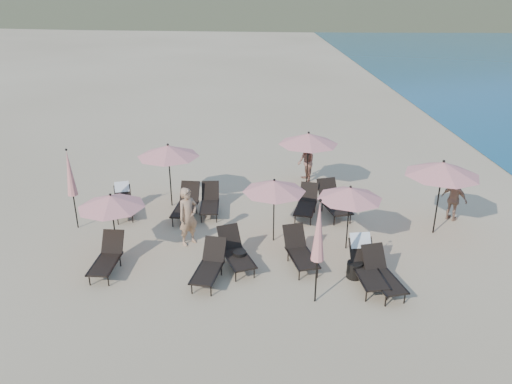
{
  "coord_description": "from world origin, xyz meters",
  "views": [
    {
      "loc": [
        -1.2,
        -11.73,
        7.52
      ],
      "look_at": [
        -0.87,
        3.5,
        1.1
      ],
      "focal_mm": 35.0,
      "sensor_mm": 36.0,
      "label": 1
    }
  ],
  "objects_px": {
    "umbrella_open_0": "(111,201)",
    "side_table_0": "(240,259)",
    "lounger_1": "(209,265)",
    "lounger_6": "(123,201)",
    "lounger_0": "(107,257)",
    "beachgoer_b": "(306,163)",
    "umbrella_open_5": "(443,169)",
    "lounger_9": "(306,203)",
    "beachgoer_a": "(188,216)",
    "lounger_7": "(186,204)",
    "side_table_1": "(354,270)",
    "lounger_3": "(300,251)",
    "umbrella_closed_0": "(319,232)",
    "lounger_5": "(366,264)",
    "beachgoer_c": "(454,199)",
    "umbrella_open_4": "(308,139)",
    "lounger_4": "(382,273)",
    "umbrella_open_3": "(168,151)",
    "lounger_2": "(235,252)",
    "umbrella_open_1": "(274,186)",
    "lounger_10": "(333,201)",
    "umbrella_open_2": "(350,193)",
    "lounger_8": "(210,201)",
    "umbrella_closed_1": "(70,174)"
  },
  "relations": [
    {
      "from": "lounger_2",
      "to": "beachgoer_a",
      "type": "bearing_deg",
      "value": 117.11
    },
    {
      "from": "umbrella_open_0",
      "to": "side_table_0",
      "type": "distance_m",
      "value": 3.99
    },
    {
      "from": "lounger_10",
      "to": "beachgoer_b",
      "type": "relative_size",
      "value": 1.21
    },
    {
      "from": "lounger_10",
      "to": "umbrella_closed_1",
      "type": "height_order",
      "value": "umbrella_closed_1"
    },
    {
      "from": "lounger_5",
      "to": "side_table_0",
      "type": "relative_size",
      "value": 3.89
    },
    {
      "from": "side_table_1",
      "to": "lounger_8",
      "type": "bearing_deg",
      "value": 134.91
    },
    {
      "from": "umbrella_closed_1",
      "to": "umbrella_open_2",
      "type": "bearing_deg",
      "value": -10.44
    },
    {
      "from": "lounger_1",
      "to": "umbrella_open_0",
      "type": "bearing_deg",
      "value": 169.32
    },
    {
      "from": "lounger_1",
      "to": "lounger_2",
      "type": "height_order",
      "value": "lounger_2"
    },
    {
      "from": "lounger_7",
      "to": "umbrella_open_1",
      "type": "height_order",
      "value": "umbrella_open_1"
    },
    {
      "from": "umbrella_open_2",
      "to": "umbrella_open_5",
      "type": "relative_size",
      "value": 0.83
    },
    {
      "from": "umbrella_open_0",
      "to": "side_table_0",
      "type": "height_order",
      "value": "umbrella_open_0"
    },
    {
      "from": "lounger_6",
      "to": "side_table_0",
      "type": "relative_size",
      "value": 3.49
    },
    {
      "from": "lounger_10",
      "to": "beachgoer_c",
      "type": "bearing_deg",
      "value": -19.95
    },
    {
      "from": "umbrella_open_3",
      "to": "beachgoer_b",
      "type": "xyz_separation_m",
      "value": [
        5.13,
        2.3,
        -1.28
      ]
    },
    {
      "from": "umbrella_closed_0",
      "to": "lounger_6",
      "type": "bearing_deg",
      "value": 138.36
    },
    {
      "from": "lounger_6",
      "to": "lounger_10",
      "type": "height_order",
      "value": "lounger_10"
    },
    {
      "from": "lounger_3",
      "to": "beachgoer_b",
      "type": "height_order",
      "value": "beachgoer_b"
    },
    {
      "from": "lounger_5",
      "to": "umbrella_open_5",
      "type": "xyz_separation_m",
      "value": [
        2.86,
        2.79,
        1.68
      ]
    },
    {
      "from": "lounger_4",
      "to": "umbrella_open_0",
      "type": "relative_size",
      "value": 0.86
    },
    {
      "from": "lounger_3",
      "to": "lounger_4",
      "type": "relative_size",
      "value": 1.0
    },
    {
      "from": "umbrella_closed_0",
      "to": "side_table_0",
      "type": "height_order",
      "value": "umbrella_closed_0"
    },
    {
      "from": "lounger_0",
      "to": "lounger_3",
      "type": "relative_size",
      "value": 0.95
    },
    {
      "from": "beachgoer_a",
      "to": "umbrella_open_2",
      "type": "bearing_deg",
      "value": -46.52
    },
    {
      "from": "lounger_7",
      "to": "side_table_0",
      "type": "xyz_separation_m",
      "value": [
        1.87,
        -3.36,
        -0.24
      ]
    },
    {
      "from": "side_table_0",
      "to": "beachgoer_c",
      "type": "bearing_deg",
      "value": 21.92
    },
    {
      "from": "lounger_8",
      "to": "beachgoer_c",
      "type": "height_order",
      "value": "beachgoer_c"
    },
    {
      "from": "lounger_1",
      "to": "umbrella_open_5",
      "type": "distance_m",
      "value": 7.75
    },
    {
      "from": "lounger_5",
      "to": "umbrella_open_5",
      "type": "height_order",
      "value": "umbrella_open_5"
    },
    {
      "from": "lounger_6",
      "to": "umbrella_open_5",
      "type": "height_order",
      "value": "umbrella_open_5"
    },
    {
      "from": "lounger_3",
      "to": "umbrella_closed_0",
      "type": "relative_size",
      "value": 0.62
    },
    {
      "from": "lounger_9",
      "to": "beachgoer_a",
      "type": "height_order",
      "value": "beachgoer_a"
    },
    {
      "from": "umbrella_open_1",
      "to": "lounger_6",
      "type": "bearing_deg",
      "value": 158.04
    },
    {
      "from": "lounger_6",
      "to": "umbrella_open_3",
      "type": "relative_size",
      "value": 0.71
    },
    {
      "from": "lounger_0",
      "to": "beachgoer_b",
      "type": "xyz_separation_m",
      "value": [
        6.32,
        6.74,
        0.37
      ]
    },
    {
      "from": "lounger_4",
      "to": "umbrella_closed_0",
      "type": "distance_m",
      "value": 2.45
    },
    {
      "from": "umbrella_open_1",
      "to": "beachgoer_c",
      "type": "xyz_separation_m",
      "value": [
        6.18,
        1.36,
        -1.08
      ]
    },
    {
      "from": "lounger_3",
      "to": "beachgoer_c",
      "type": "bearing_deg",
      "value": 15.03
    },
    {
      "from": "lounger_9",
      "to": "side_table_0",
      "type": "distance_m",
      "value": 4.09
    },
    {
      "from": "lounger_0",
      "to": "umbrella_closed_0",
      "type": "bearing_deg",
      "value": -10.84
    },
    {
      "from": "lounger_7",
      "to": "side_table_1",
      "type": "xyz_separation_m",
      "value": [
        5.03,
        -4.0,
        -0.25
      ]
    },
    {
      "from": "lounger_3",
      "to": "side_table_0",
      "type": "xyz_separation_m",
      "value": [
        -1.71,
        -0.07,
        -0.21
      ]
    },
    {
      "from": "umbrella_closed_1",
      "to": "lounger_2",
      "type": "bearing_deg",
      "value": -25.61
    },
    {
      "from": "lounger_1",
      "to": "lounger_6",
      "type": "distance_m",
      "value": 5.37
    },
    {
      "from": "lounger_4",
      "to": "lounger_1",
      "type": "bearing_deg",
      "value": 161.35
    },
    {
      "from": "lounger_0",
      "to": "lounger_10",
      "type": "xyz_separation_m",
      "value": [
        6.93,
        3.59,
        0.06
      ]
    },
    {
      "from": "umbrella_open_1",
      "to": "side_table_0",
      "type": "distance_m",
      "value": 2.46
    },
    {
      "from": "umbrella_open_4",
      "to": "side_table_0",
      "type": "height_order",
      "value": "umbrella_open_4"
    },
    {
      "from": "lounger_5",
      "to": "beachgoer_b",
      "type": "relative_size",
      "value": 1.16
    },
    {
      "from": "umbrella_open_4",
      "to": "lounger_9",
      "type": "bearing_deg",
      "value": -96.8
    }
  ]
}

